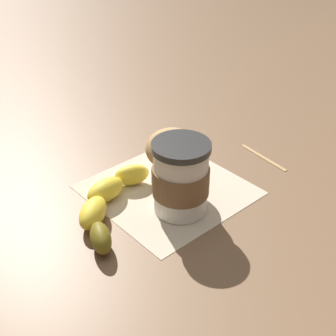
{
  "coord_description": "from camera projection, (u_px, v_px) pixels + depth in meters",
  "views": [
    {
      "loc": [
        -0.41,
        0.47,
        0.45
      ],
      "look_at": [
        0.0,
        0.0,
        0.04
      ],
      "focal_mm": 50.0,
      "sensor_mm": 36.0,
      "label": 1
    }
  ],
  "objects": [
    {
      "name": "muffin",
      "position": [
        173.0,
        158.0,
        0.74
      ],
      "size": [
        0.08,
        0.08,
        0.1
      ],
      "color": "white",
      "rests_on": "paper_napkin"
    },
    {
      "name": "sugar_packet",
      "position": [
        194.0,
        140.0,
        0.9
      ],
      "size": [
        0.05,
        0.06,
        0.01
      ],
      "primitive_type": "cube",
      "rotation": [
        0.0,
        0.0,
        2.04
      ],
      "color": "#E0B27F",
      "rests_on": "ground_plane"
    },
    {
      "name": "paper_napkin",
      "position": [
        168.0,
        189.0,
        0.76
      ],
      "size": [
        0.26,
        0.26,
        0.0
      ],
      "primitive_type": "cube",
      "rotation": [
        0.0,
        0.0,
        -0.13
      ],
      "color": "beige",
      "rests_on": "ground_plane"
    },
    {
      "name": "banana",
      "position": [
        107.0,
        202.0,
        0.7
      ],
      "size": [
        0.14,
        0.2,
        0.04
      ],
      "color": "yellow",
      "rests_on": "paper_napkin"
    },
    {
      "name": "coffee_cup",
      "position": [
        181.0,
        178.0,
        0.69
      ],
      "size": [
        0.09,
        0.09,
        0.12
      ],
      "color": "silver",
      "rests_on": "paper_napkin"
    },
    {
      "name": "ground_plane",
      "position": [
        168.0,
        190.0,
        0.76
      ],
      "size": [
        3.0,
        3.0,
        0.0
      ],
      "primitive_type": "plane",
      "color": "brown"
    },
    {
      "name": "wooden_stirrer",
      "position": [
        263.0,
        157.0,
        0.85
      ],
      "size": [
        0.11,
        0.03,
        0.0
      ],
      "primitive_type": "cube",
      "rotation": [
        0.0,
        0.0,
        2.91
      ],
      "color": "tan",
      "rests_on": "ground_plane"
    }
  ]
}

